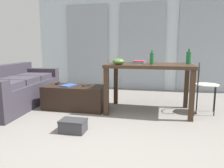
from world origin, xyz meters
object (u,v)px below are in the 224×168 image
Objects in this scene: craft_table at (149,70)px; bottle_near at (152,58)px; couch at (15,89)px; coffee_table at (75,97)px; magazine at (69,85)px; bottle_far at (189,58)px; tv_remote_secondary at (58,83)px; tv_remote_primary at (87,85)px; bowl at (118,62)px; book_stack at (139,62)px; wire_chair at (203,81)px; scissors at (139,64)px; shoebox at (73,126)px.

craft_table is 6.21× the size of bottle_near.
couch is 1.16m from coffee_table.
coffee_table is 3.89× the size of magazine.
couch is at bearing -175.68° from craft_table.
bottle_far is at bearing 20.63° from magazine.
tv_remote_primary is at bearing -20.95° from tv_remote_secondary.
bottle_near is 1.32× the size of tv_remote_primary.
bottle_far is 1.30× the size of bowl.
bottle_near is (0.04, -0.12, 0.20)m from craft_table.
wire_chair is at bearing -2.17° from book_stack.
couch is 11.21× the size of bowl.
bowl is 1.28m from tv_remote_secondary.
book_stack is (-0.18, 0.17, 0.12)m from craft_table.
bottle_far is (-0.24, -0.05, 0.37)m from wire_chair.
magazine is at bearing -134.91° from tv_remote_primary.
scissors is 0.68× the size of tv_remote_secondary.
book_stack is at bearing 62.19° from shoebox.
coffee_table is at bearing -174.57° from craft_table.
bottle_far is 1.32× the size of tv_remote_secondary.
wire_chair is 2.66× the size of book_stack.
craft_table is 4.22× the size of shoebox.
craft_table is 5.00× the size of magazine.
book_stack is 0.32m from scissors.
book_stack reaches higher than scissors.
bowl is at bearing 15.70° from tv_remote_primary.
coffee_table is 3.41× the size of book_stack.
wire_chair reaches higher than shoebox.
bottle_near is 1.75m from tv_remote_secondary.
magazine reaches higher than coffee_table.
bottle_near is 0.91× the size of bottle_far.
wire_chair is at bearing 15.76° from scissors.
tv_remote_primary reaches higher than shoebox.
bottle_far reaches higher than bottle_near.
bottle_far is 0.80m from book_stack.
tv_remote_secondary is (-0.39, 0.12, 0.21)m from coffee_table.
magazine is at bearing 171.88° from bowl.
tv_remote_primary is 0.32m from magazine.
tv_remote_primary is (1.36, 0.10, 0.11)m from couch.
tv_remote_secondary reaches higher than magazine.
couch is 2.51× the size of wire_chair.
bowl is 0.57× the size of shoebox.
bowl is 1.00m from magazine.
tv_remote_secondary is at bearing 175.95° from bottle_near.
coffee_table is at bearing 168.95° from bowl.
shoebox is at bearing -140.76° from bottle_far.
coffee_table is 1.03m from bowl.
craft_table is at bearing 5.43° from coffee_table.
couch is 0.80m from tv_remote_secondary.
bottle_far is at bearing 39.24° from shoebox.
couch is 2.02m from bowl.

